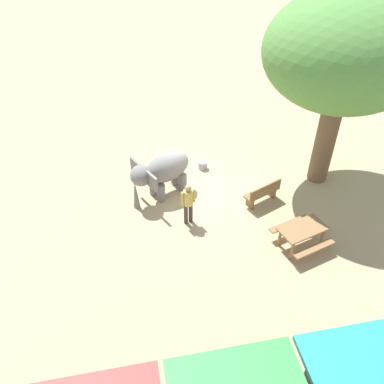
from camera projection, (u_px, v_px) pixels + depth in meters
ground_plane at (205, 192)px, 15.48m from camera, size 60.00×60.00×0.00m
elephant at (162, 171)px, 14.70m from camera, size 2.37×2.00×1.68m
person_handler at (188, 201)px, 13.62m from camera, size 0.50×0.32×1.62m
shade_tree_main at (347, 52)px, 12.97m from camera, size 5.43×4.98×6.99m
wooden_bench at (263, 193)px, 14.71m from camera, size 1.44×0.92×0.88m
picnic_table_near at (302, 233)px, 13.01m from camera, size 1.86×1.84×0.78m
feed_bucket at (203, 165)px, 16.54m from camera, size 0.36×0.36×0.32m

